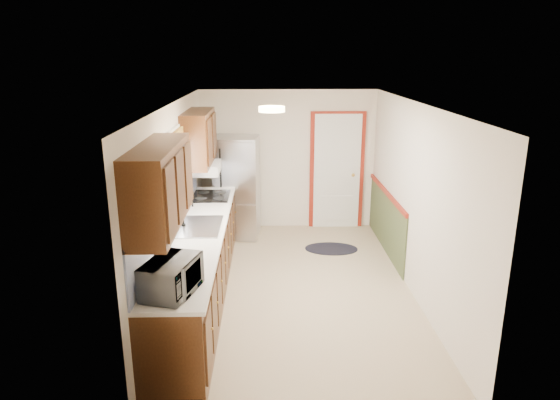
{
  "coord_description": "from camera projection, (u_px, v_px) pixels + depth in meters",
  "views": [
    {
      "loc": [
        -0.35,
        -5.96,
        2.97
      ],
      "look_at": [
        -0.19,
        0.23,
        1.15
      ],
      "focal_mm": 32.0,
      "sensor_mm": 36.0,
      "label": 1
    }
  ],
  "objects": [
    {
      "name": "ceiling_fixture",
      "position": [
        272.0,
        109.0,
        5.7
      ],
      "size": [
        0.3,
        0.3,
        0.06
      ],
      "primitive_type": "cylinder",
      "color": "#FFD88C",
      "rests_on": "room_shell"
    },
    {
      "name": "microwave",
      "position": [
        171.0,
        273.0,
        4.34
      ],
      "size": [
        0.45,
        0.62,
        0.38
      ],
      "primitive_type": "imported",
      "rotation": [
        0.0,
        0.0,
        1.31
      ],
      "color": "white",
      "rests_on": "kitchen_run"
    },
    {
      "name": "rug",
      "position": [
        331.0,
        249.0,
        7.88
      ],
      "size": [
        0.87,
        0.59,
        0.01
      ],
      "primitive_type": "ellipsoid",
      "rotation": [
        0.0,
        0.0,
        -0.07
      ],
      "color": "black",
      "rests_on": "ground"
    },
    {
      "name": "back_wall_trim",
      "position": [
        347.0,
        181.0,
        8.46
      ],
      "size": [
        1.12,
        2.3,
        2.08
      ],
      "color": "maroon",
      "rests_on": "ground"
    },
    {
      "name": "cooktop",
      "position": [
        211.0,
        196.0,
        7.36
      ],
      "size": [
        0.54,
        0.64,
        0.02
      ],
      "primitive_type": "cube",
      "color": "black",
      "rests_on": "kitchen_run"
    },
    {
      "name": "kitchen_run",
      "position": [
        195.0,
        240.0,
        6.02
      ],
      "size": [
        0.63,
        4.0,
        2.2
      ],
      "color": "#3C1F0D",
      "rests_on": "ground"
    },
    {
      "name": "refrigerator",
      "position": [
        237.0,
        187.0,
        8.27
      ],
      "size": [
        0.76,
        0.74,
        1.69
      ],
      "rotation": [
        0.0,
        0.0,
        -0.09
      ],
      "color": "#B7B7BC",
      "rests_on": "ground"
    },
    {
      "name": "room_shell",
      "position": [
        296.0,
        201.0,
        6.22
      ],
      "size": [
        3.2,
        5.2,
        2.52
      ],
      "color": "tan",
      "rests_on": "ground"
    }
  ]
}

